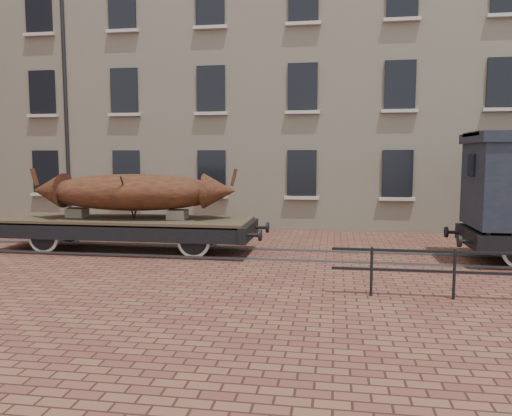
# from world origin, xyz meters

# --- Properties ---
(ground) EXTENTS (90.00, 90.00, 0.00)m
(ground) POSITION_xyz_m (0.00, 0.00, 0.00)
(ground) COLOR #532B23
(warehouse_cream) EXTENTS (40.00, 10.19, 14.00)m
(warehouse_cream) POSITION_xyz_m (3.00, 9.99, 7.00)
(warehouse_cream) COLOR beige
(warehouse_cream) RESTS_ON ground
(rail_track) EXTENTS (30.00, 1.52, 0.06)m
(rail_track) POSITION_xyz_m (0.00, 0.00, 0.03)
(rail_track) COLOR #59595E
(rail_track) RESTS_ON ground
(flatcar_wagon) EXTENTS (8.36, 2.27, 1.26)m
(flatcar_wagon) POSITION_xyz_m (-3.88, -0.00, 0.79)
(flatcar_wagon) COLOR #403523
(flatcar_wagon) RESTS_ON ground
(iron_boat) EXTENTS (6.16, 2.22, 1.50)m
(iron_boat) POSITION_xyz_m (-3.64, -0.00, 1.77)
(iron_boat) COLOR #5F2D16
(iron_boat) RESTS_ON flatcar_wagon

